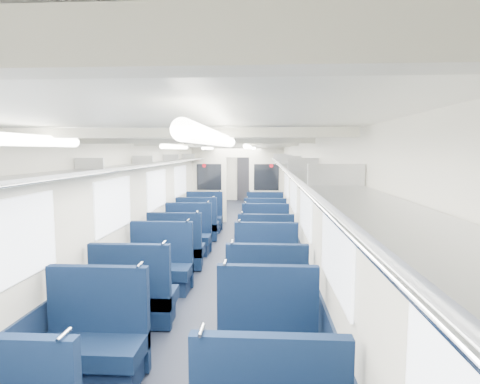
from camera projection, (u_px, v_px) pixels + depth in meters
floor at (227, 251)px, 8.62m from camera, size 2.80×18.00×0.01m
ceiling at (227, 144)px, 8.38m from camera, size 2.80×18.00×0.01m
wall_left at (164, 198)px, 8.58m from camera, size 0.02×18.00×2.35m
dado_left at (165, 235)px, 8.67m from camera, size 0.03×17.90×0.70m
wall_right at (292, 199)px, 8.42m from camera, size 0.02×18.00×2.35m
dado_right at (291, 236)px, 8.50m from camera, size 0.03×17.90×0.70m
wall_far at (246, 174)px, 17.43m from camera, size 2.80×0.02×2.35m
luggage_rack_left at (171, 161)px, 8.49m from camera, size 0.36×17.40×0.18m
luggage_rack_right at (284, 161)px, 8.34m from camera, size 0.36×17.40×0.18m
windows at (225, 189)px, 8.02m from camera, size 2.78×15.60×0.75m
ceiling_fittings at (226, 146)px, 8.12m from camera, size 2.70×16.06×0.11m
end_door at (246, 178)px, 17.39m from camera, size 0.75×0.06×2.00m
bulkhead at (238, 182)px, 12.00m from camera, size 2.80×0.10×2.35m
seat_6 at (94, 346)px, 3.75m from camera, size 1.00×0.55×1.12m
seat_7 at (267, 344)px, 3.78m from camera, size 1.00×0.55×1.12m
seat_8 at (134, 299)px, 4.93m from camera, size 1.00×0.55×1.12m
seat_9 at (266, 299)px, 4.93m from camera, size 1.00×0.55×1.12m
seat_10 at (160, 270)px, 6.15m from camera, size 1.00×0.55×1.12m
seat_11 at (266, 271)px, 6.07m from camera, size 1.00×0.55×1.12m
seat_12 at (176, 251)px, 7.30m from camera, size 1.00×0.55×1.12m
seat_13 at (266, 253)px, 7.15m from camera, size 1.00×0.55×1.12m
seat_14 at (188, 238)px, 8.38m from camera, size 1.00×0.55×1.12m
seat_15 at (265, 239)px, 8.26m from camera, size 1.00×0.55×1.12m
seat_16 at (197, 227)px, 9.64m from camera, size 1.00×0.55×1.12m
seat_17 at (265, 228)px, 9.46m from camera, size 1.00×0.55×1.12m
seat_18 at (204, 219)px, 10.68m from camera, size 1.00×0.55×1.12m
seat_19 at (265, 220)px, 10.59m from camera, size 1.00×0.55×1.12m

